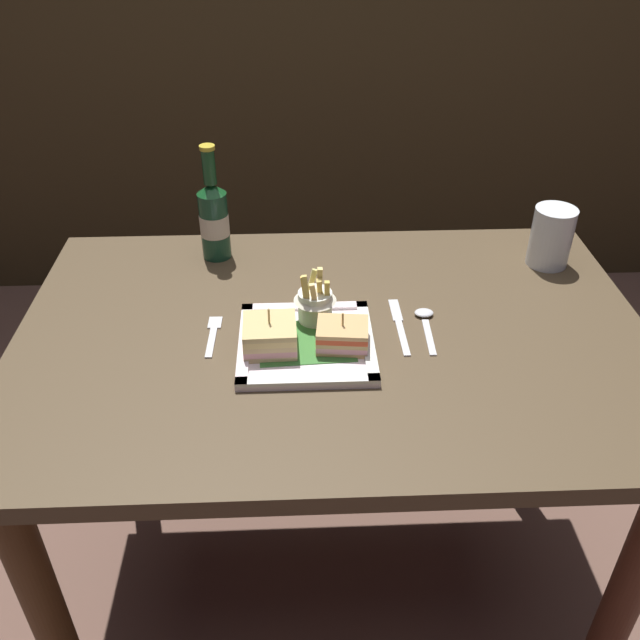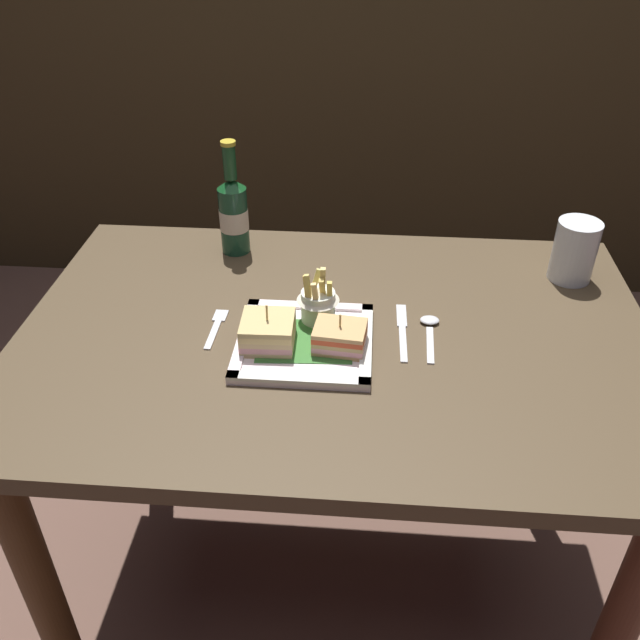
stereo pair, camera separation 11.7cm
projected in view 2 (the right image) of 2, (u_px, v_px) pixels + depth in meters
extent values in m
plane|color=brown|center=(331.00, 576.00, 1.62)|extent=(6.00, 6.00, 0.00)
cube|color=#4B3B27|center=(335.00, 339.00, 1.22)|extent=(1.14, 0.76, 0.03)
cylinder|color=#4E3118|center=(43.00, 592.00, 1.20)|extent=(0.06, 0.06, 0.69)
cylinder|color=#572D1E|center=(615.00, 634.00, 1.14)|extent=(0.06, 0.06, 0.69)
cylinder|color=#53341C|center=(145.00, 372.00, 1.71)|extent=(0.06, 0.06, 0.69)
cylinder|color=#4B3520|center=(544.00, 393.00, 1.65)|extent=(0.06, 0.06, 0.69)
cube|color=white|center=(305.00, 343.00, 1.17)|extent=(0.23, 0.23, 0.01)
cube|color=#36722F|center=(305.00, 341.00, 1.17)|extent=(0.17, 0.14, 0.00)
cube|color=white|center=(298.00, 379.00, 1.08)|extent=(0.23, 0.02, 0.01)
cube|color=white|center=(310.00, 306.00, 1.26)|extent=(0.23, 0.02, 0.01)
cube|color=white|center=(244.00, 337.00, 1.18)|extent=(0.02, 0.23, 0.01)
cube|color=white|center=(366.00, 342.00, 1.16)|extent=(0.02, 0.23, 0.01)
cube|color=tan|center=(268.00, 342.00, 1.16)|extent=(0.09, 0.09, 0.01)
cube|color=#D89692|center=(268.00, 337.00, 1.16)|extent=(0.09, 0.09, 0.01)
cube|color=#D8B579|center=(268.00, 332.00, 1.15)|extent=(0.09, 0.09, 0.01)
cube|color=#E6C77B|center=(268.00, 327.00, 1.14)|extent=(0.09, 0.09, 0.01)
cube|color=tan|center=(267.00, 322.00, 1.14)|extent=(0.09, 0.09, 0.01)
cylinder|color=tan|center=(267.00, 325.00, 1.14)|extent=(0.00, 0.00, 0.08)
cube|color=tan|center=(340.00, 345.00, 1.15)|extent=(0.09, 0.08, 0.01)
cube|color=pink|center=(340.00, 341.00, 1.15)|extent=(0.09, 0.08, 0.01)
cube|color=tan|center=(340.00, 337.00, 1.14)|extent=(0.09, 0.08, 0.01)
cube|color=#CB4B2A|center=(340.00, 333.00, 1.14)|extent=(0.09, 0.08, 0.01)
cube|color=tan|center=(340.00, 329.00, 1.13)|extent=(0.09, 0.08, 0.01)
cylinder|color=tan|center=(340.00, 331.00, 1.14)|extent=(0.00, 0.00, 0.07)
cylinder|color=silver|center=(318.00, 306.00, 1.21)|extent=(0.06, 0.06, 0.06)
cone|color=#EFE8CA|center=(318.00, 294.00, 1.19)|extent=(0.08, 0.08, 0.03)
cube|color=#DAC158|center=(330.00, 295.00, 1.18)|extent=(0.01, 0.01, 0.05)
cube|color=#EDD27A|center=(323.00, 286.00, 1.19)|extent=(0.01, 0.02, 0.08)
cube|color=#E6BA54|center=(308.00, 293.00, 1.18)|extent=(0.02, 0.02, 0.07)
cube|color=#E0BF5E|center=(323.00, 292.00, 1.19)|extent=(0.01, 0.03, 0.06)
cube|color=#F8CC7F|center=(316.00, 297.00, 1.18)|extent=(0.02, 0.01, 0.06)
cube|color=#E8DC79|center=(314.00, 286.00, 1.20)|extent=(0.03, 0.02, 0.07)
cube|color=#DFC064|center=(309.00, 293.00, 1.18)|extent=(0.02, 0.02, 0.07)
cylinder|color=#18412B|center=(234.00, 220.00, 1.42)|extent=(0.06, 0.06, 0.14)
cone|color=#14481F|center=(231.00, 184.00, 1.37)|extent=(0.06, 0.06, 0.02)
cylinder|color=#164122|center=(229.00, 162.00, 1.35)|extent=(0.03, 0.03, 0.07)
cylinder|color=gold|center=(228.00, 143.00, 1.32)|extent=(0.03, 0.03, 0.01)
cylinder|color=beige|center=(234.00, 219.00, 1.42)|extent=(0.06, 0.06, 0.05)
cylinder|color=silver|center=(574.00, 251.00, 1.33)|extent=(0.08, 0.08, 0.12)
cylinder|color=silver|center=(572.00, 259.00, 1.34)|extent=(0.08, 0.08, 0.09)
cube|color=silver|center=(213.00, 335.00, 1.20)|extent=(0.01, 0.09, 0.00)
cube|color=silver|center=(220.00, 316.00, 1.25)|extent=(0.02, 0.04, 0.00)
cube|color=silver|center=(403.00, 344.00, 1.18)|extent=(0.01, 0.11, 0.00)
cube|color=silver|center=(402.00, 316.00, 1.25)|extent=(0.02, 0.07, 0.00)
cube|color=silver|center=(430.00, 345.00, 1.18)|extent=(0.02, 0.11, 0.00)
ellipsoid|color=silver|center=(430.00, 320.00, 1.23)|extent=(0.03, 0.03, 0.01)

